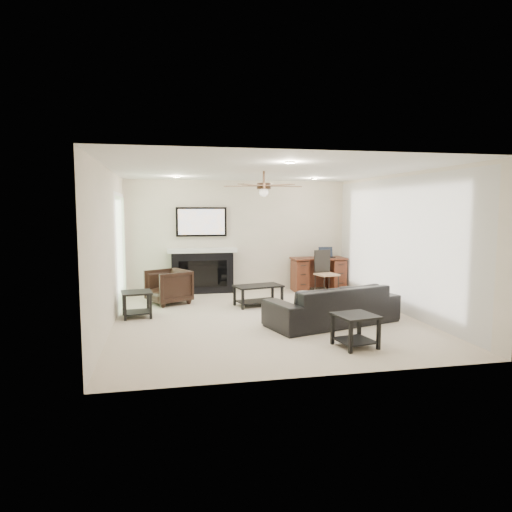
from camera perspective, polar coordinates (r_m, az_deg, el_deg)
The scene contains 10 objects.
room_shell at distance 7.77m, azimuth 2.36°, elevation 4.54°, with size 5.50×5.54×2.52m.
sofa at distance 7.57m, azimuth 9.52°, elevation -6.00°, with size 2.18×0.85×0.64m, color black.
armchair at distance 9.18m, azimuth -10.90°, elevation -3.78°, with size 0.72×0.74×0.68m, color black.
coffee_table at distance 8.85m, azimuth 0.28°, elevation -4.95°, with size 0.90×0.50×0.40m, color black.
end_table_near at distance 6.41m, azimuth 12.29°, elevation -9.11°, with size 0.52×0.52×0.45m, color black.
end_table_left at distance 8.19m, azimuth -14.66°, elevation -5.87°, with size 0.50×0.50×0.45m, color black.
fireplace_unit at distance 10.12m, azimuth -6.74°, elevation 0.70°, with size 1.52×0.34×1.91m, color black.
desk at distance 10.53m, azimuth 7.79°, elevation -2.26°, with size 1.22×0.56×0.76m, color #38180E.
desk_chair at distance 10.00m, azimuth 8.84°, elevation -2.10°, with size 0.42×0.44×0.97m, color black.
laptop at distance 10.52m, azimuth 8.89°, elevation 0.44°, with size 0.33×0.24×0.23m, color black.
Camera 1 is at (-1.68, -7.46, 1.88)m, focal length 32.00 mm.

